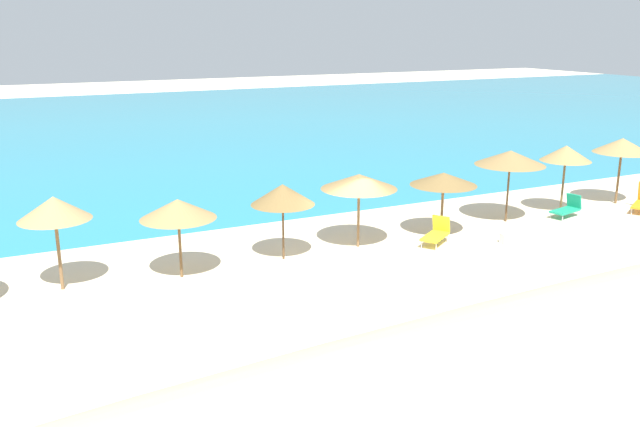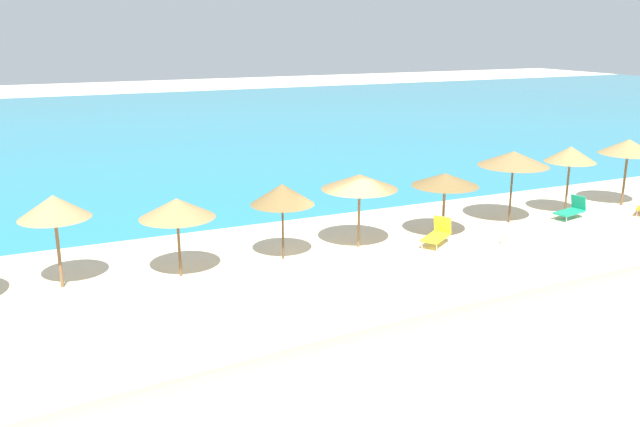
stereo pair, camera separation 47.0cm
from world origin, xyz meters
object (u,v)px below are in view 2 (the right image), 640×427
(lounge_chair_0, at_px, (438,234))
(beach_umbrella_7, at_px, (514,159))
(beach_umbrella_4, at_px, (282,194))
(cooler_box, at_px, (508,240))
(beach_umbrella_8, at_px, (571,154))
(beach_umbrella_9, at_px, (629,147))
(beach_umbrella_6, at_px, (445,180))
(lounge_chair_2, at_px, (572,210))
(beach_umbrella_3, at_px, (177,208))
(beach_umbrella_5, at_px, (359,182))
(beach_umbrella_2, at_px, (54,207))

(lounge_chair_0, bearing_deg, beach_umbrella_7, -108.45)
(beach_umbrella_4, height_order, cooler_box, beach_umbrella_4)
(beach_umbrella_8, bearing_deg, beach_umbrella_9, 1.93)
(cooler_box, bearing_deg, beach_umbrella_7, 49.55)
(beach_umbrella_6, xyz_separation_m, lounge_chair_2, (6.12, -0.07, -1.78))
(beach_umbrella_4, relative_size, cooler_box, 6.24)
(beach_umbrella_3, height_order, beach_umbrella_5, beach_umbrella_5)
(beach_umbrella_8, xyz_separation_m, cooler_box, (-4.79, -2.25, -2.29))
(beach_umbrella_2, bearing_deg, beach_umbrella_3, -8.95)
(beach_umbrella_4, height_order, beach_umbrella_5, beach_umbrella_5)
(beach_umbrella_9, bearing_deg, beach_umbrella_4, -178.66)
(beach_umbrella_2, relative_size, lounge_chair_2, 1.90)
(cooler_box, bearing_deg, beach_umbrella_6, 130.69)
(beach_umbrella_4, distance_m, cooler_box, 8.17)
(beach_umbrella_2, height_order, lounge_chair_2, beach_umbrella_2)
(beach_umbrella_5, height_order, cooler_box, beach_umbrella_5)
(beach_umbrella_3, xyz_separation_m, beach_umbrella_5, (6.29, 0.22, 0.17))
(beach_umbrella_4, xyz_separation_m, beach_umbrella_8, (12.45, 0.26, 0.29))
(beach_umbrella_5, distance_m, beach_umbrella_9, 12.94)
(beach_umbrella_5, xyz_separation_m, lounge_chair_2, (9.43, -0.34, -1.96))
(beach_umbrella_2, relative_size, beach_umbrella_4, 1.10)
(beach_umbrella_3, bearing_deg, beach_umbrella_6, -0.30)
(beach_umbrella_9, bearing_deg, lounge_chair_2, -169.44)
(beach_umbrella_3, distance_m, lounge_chair_0, 9.11)
(lounge_chair_2, height_order, cooler_box, lounge_chair_2)
(beach_umbrella_7, bearing_deg, lounge_chair_0, -164.29)
(beach_umbrella_4, distance_m, lounge_chair_0, 5.81)
(beach_umbrella_5, distance_m, lounge_chair_0, 3.38)
(lounge_chair_2, bearing_deg, cooler_box, 97.55)
(beach_umbrella_7, height_order, beach_umbrella_9, beach_umbrella_9)
(beach_umbrella_3, height_order, beach_umbrella_6, beach_umbrella_3)
(lounge_chair_2, bearing_deg, beach_umbrella_6, 76.56)
(beach_umbrella_7, xyz_separation_m, cooler_box, (-1.92, -2.26, -2.35))
(beach_umbrella_7, height_order, lounge_chair_0, beach_umbrella_7)
(beach_umbrella_4, xyz_separation_m, beach_umbrella_6, (6.14, -0.22, -0.05))
(beach_umbrella_4, distance_m, beach_umbrella_9, 15.77)
(beach_umbrella_2, bearing_deg, beach_umbrella_7, -0.35)
(beach_umbrella_2, height_order, beach_umbrella_7, beach_umbrella_7)
(beach_umbrella_7, xyz_separation_m, lounge_chair_2, (2.67, -0.55, -2.18))
(cooler_box, bearing_deg, beach_umbrella_9, 16.23)
(lounge_chair_2, bearing_deg, beach_umbrella_7, 65.54)
(beach_umbrella_4, height_order, beach_umbrella_9, beach_umbrella_9)
(beach_umbrella_3, bearing_deg, cooler_box, -9.31)
(beach_umbrella_7, distance_m, lounge_chair_2, 3.49)
(beach_umbrella_9, bearing_deg, beach_umbrella_3, -178.41)
(beach_umbrella_5, bearing_deg, beach_umbrella_8, 1.23)
(beach_umbrella_8, distance_m, lounge_chair_0, 7.39)
(beach_umbrella_6, bearing_deg, beach_umbrella_5, 175.37)
(beach_umbrella_7, bearing_deg, cooler_box, -130.45)
(beach_umbrella_3, xyz_separation_m, cooler_box, (11.12, -1.82, -1.97))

